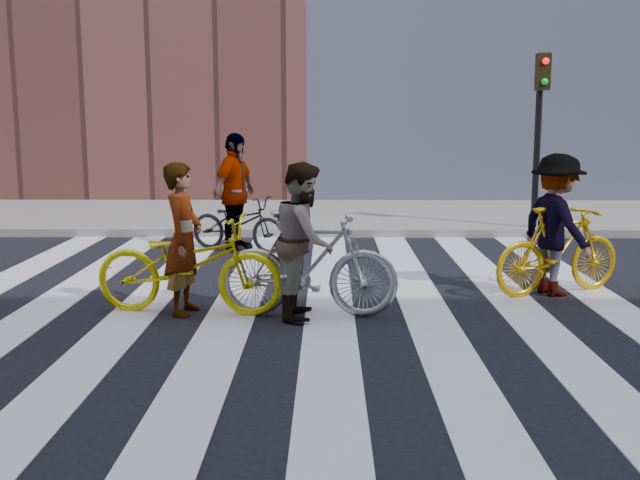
{
  "coord_description": "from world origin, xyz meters",
  "views": [
    {
      "loc": [
        0.53,
        -8.58,
        2.19
      ],
      "look_at": [
        0.43,
        0.3,
        0.73
      ],
      "focal_mm": 42.0,
      "sensor_mm": 36.0,
      "label": 1
    }
  ],
  "objects_px": {
    "bike_yellow_left": "(189,265)",
    "bike_dark_rear": "(238,223)",
    "bike_silver_mid": "(309,264)",
    "bike_yellow_right": "(559,251)",
    "traffic_signal": "(540,112)",
    "rider_mid": "(304,240)",
    "rider_rear": "(235,193)",
    "rider_left": "(183,239)",
    "rider_right": "(556,225)"
  },
  "relations": [
    {
      "from": "bike_silver_mid",
      "to": "bike_yellow_right",
      "type": "distance_m",
      "value": 3.27
    },
    {
      "from": "traffic_signal",
      "to": "rider_mid",
      "type": "height_order",
      "value": "traffic_signal"
    },
    {
      "from": "bike_dark_rear",
      "to": "bike_yellow_left",
      "type": "bearing_deg",
      "value": -156.95
    },
    {
      "from": "traffic_signal",
      "to": "bike_dark_rear",
      "type": "relative_size",
      "value": 1.9
    },
    {
      "from": "bike_yellow_left",
      "to": "bike_dark_rear",
      "type": "relative_size",
      "value": 1.22
    },
    {
      "from": "bike_yellow_left",
      "to": "rider_left",
      "type": "distance_m",
      "value": 0.3
    },
    {
      "from": "bike_yellow_left",
      "to": "rider_rear",
      "type": "distance_m",
      "value": 4.03
    },
    {
      "from": "rider_mid",
      "to": "rider_rear",
      "type": "relative_size",
      "value": 0.88
    },
    {
      "from": "rider_left",
      "to": "rider_right",
      "type": "height_order",
      "value": "rider_right"
    },
    {
      "from": "bike_yellow_right",
      "to": "rider_left",
      "type": "distance_m",
      "value": 4.59
    },
    {
      "from": "bike_yellow_left",
      "to": "rider_mid",
      "type": "distance_m",
      "value": 1.34
    },
    {
      "from": "bike_silver_mid",
      "to": "rider_left",
      "type": "height_order",
      "value": "rider_left"
    },
    {
      "from": "bike_silver_mid",
      "to": "rider_right",
      "type": "distance_m",
      "value": 3.23
    },
    {
      "from": "rider_left",
      "to": "rider_rear",
      "type": "xyz_separation_m",
      "value": [
        0.07,
        4.01,
        0.12
      ]
    },
    {
      "from": "traffic_signal",
      "to": "rider_left",
      "type": "bearing_deg",
      "value": -133.83
    },
    {
      "from": "bike_yellow_left",
      "to": "bike_yellow_right",
      "type": "xyz_separation_m",
      "value": [
        4.43,
        0.98,
        -0.01
      ]
    },
    {
      "from": "bike_yellow_left",
      "to": "rider_right",
      "type": "height_order",
      "value": "rider_right"
    },
    {
      "from": "bike_silver_mid",
      "to": "rider_rear",
      "type": "relative_size",
      "value": 1.01
    },
    {
      "from": "bike_silver_mid",
      "to": "rider_rear",
      "type": "bearing_deg",
      "value": 21.39
    },
    {
      "from": "bike_dark_rear",
      "to": "rider_left",
      "type": "relative_size",
      "value": 1.03
    },
    {
      "from": "bike_dark_rear",
      "to": "rider_rear",
      "type": "bearing_deg",
      "value": 114.11
    },
    {
      "from": "traffic_signal",
      "to": "bike_yellow_right",
      "type": "height_order",
      "value": "traffic_signal"
    },
    {
      "from": "bike_dark_rear",
      "to": "rider_left",
      "type": "xyz_separation_m",
      "value": [
        -0.12,
        -4.01,
        0.39
      ]
    },
    {
      "from": "traffic_signal",
      "to": "bike_yellow_right",
      "type": "relative_size",
      "value": 1.8
    },
    {
      "from": "rider_left",
      "to": "rider_mid",
      "type": "relative_size",
      "value": 0.99
    },
    {
      "from": "bike_silver_mid",
      "to": "rider_rear",
      "type": "xyz_separation_m",
      "value": [
        -1.33,
        4.12,
        0.38
      ]
    },
    {
      "from": "rider_mid",
      "to": "rider_rear",
      "type": "height_order",
      "value": "rider_rear"
    },
    {
      "from": "bike_dark_rear",
      "to": "rider_mid",
      "type": "relative_size",
      "value": 1.02
    },
    {
      "from": "bike_yellow_left",
      "to": "rider_right",
      "type": "distance_m",
      "value": 4.5
    },
    {
      "from": "bike_dark_rear",
      "to": "rider_mid",
      "type": "height_order",
      "value": "rider_mid"
    },
    {
      "from": "rider_rear",
      "to": "bike_yellow_left",
      "type": "bearing_deg",
      "value": -156.23
    },
    {
      "from": "rider_rear",
      "to": "bike_yellow_right",
      "type": "bearing_deg",
      "value": -100.4
    },
    {
      "from": "traffic_signal",
      "to": "rider_right",
      "type": "height_order",
      "value": "traffic_signal"
    },
    {
      "from": "traffic_signal",
      "to": "rider_right",
      "type": "relative_size",
      "value": 1.9
    },
    {
      "from": "rider_mid",
      "to": "traffic_signal",
      "type": "bearing_deg",
      "value": -31.83
    },
    {
      "from": "bike_silver_mid",
      "to": "bike_dark_rear",
      "type": "bearing_deg",
      "value": 20.76
    },
    {
      "from": "bike_silver_mid",
      "to": "bike_yellow_left",
      "type": "bearing_deg",
      "value": 88.85
    },
    {
      "from": "bike_yellow_right",
      "to": "rider_left",
      "type": "height_order",
      "value": "rider_left"
    },
    {
      "from": "traffic_signal",
      "to": "bike_dark_rear",
      "type": "bearing_deg",
      "value": -162.37
    },
    {
      "from": "bike_dark_rear",
      "to": "traffic_signal",
      "type": "bearing_deg",
      "value": -48.27
    },
    {
      "from": "bike_yellow_left",
      "to": "bike_dark_rear",
      "type": "distance_m",
      "value": 4.01
    },
    {
      "from": "bike_silver_mid",
      "to": "rider_right",
      "type": "bearing_deg",
      "value": -66.71
    },
    {
      "from": "bike_yellow_left",
      "to": "rider_mid",
      "type": "relative_size",
      "value": 1.24
    },
    {
      "from": "rider_mid",
      "to": "rider_rear",
      "type": "xyz_separation_m",
      "value": [
        -1.28,
        4.12,
        0.11
      ]
    },
    {
      "from": "bike_silver_mid",
      "to": "bike_yellow_right",
      "type": "relative_size",
      "value": 1.07
    },
    {
      "from": "rider_mid",
      "to": "bike_yellow_right",
      "type": "bearing_deg",
      "value": -67.29
    },
    {
      "from": "traffic_signal",
      "to": "bike_dark_rear",
      "type": "height_order",
      "value": "traffic_signal"
    },
    {
      "from": "traffic_signal",
      "to": "bike_silver_mid",
      "type": "distance_m",
      "value": 7.3
    },
    {
      "from": "bike_yellow_right",
      "to": "rider_mid",
      "type": "height_order",
      "value": "rider_mid"
    },
    {
      "from": "rider_mid",
      "to": "rider_right",
      "type": "distance_m",
      "value": 3.27
    }
  ]
}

